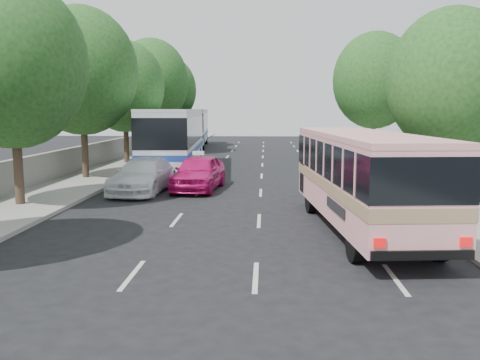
# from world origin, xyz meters

# --- Properties ---
(ground) EXTENTS (120.00, 120.00, 0.00)m
(ground) POSITION_xyz_m (0.00, 0.00, 0.00)
(ground) COLOR black
(ground) RESTS_ON ground
(sidewalk_left) EXTENTS (4.00, 90.00, 0.15)m
(sidewalk_left) POSITION_xyz_m (-8.50, 20.00, 0.07)
(sidewalk_left) COLOR #9E998E
(sidewalk_left) RESTS_ON ground
(sidewalk_right) EXTENTS (4.00, 90.00, 0.12)m
(sidewalk_right) POSITION_xyz_m (8.50, 20.00, 0.06)
(sidewalk_right) COLOR #9E998E
(sidewalk_right) RESTS_ON ground
(low_wall) EXTENTS (0.30, 90.00, 1.50)m
(low_wall) POSITION_xyz_m (-10.30, 20.00, 0.90)
(low_wall) COLOR #9E998E
(low_wall) RESTS_ON sidewalk_left
(tree_left_b) EXTENTS (5.70, 5.70, 8.88)m
(tree_left_b) POSITION_xyz_m (-8.42, 5.94, 5.82)
(tree_left_b) COLOR #38281E
(tree_left_b) RESTS_ON ground
(tree_left_c) EXTENTS (6.00, 6.00, 9.35)m
(tree_left_c) POSITION_xyz_m (-8.62, 13.94, 6.12)
(tree_left_c) COLOR #38281E
(tree_left_c) RESTS_ON ground
(tree_left_d) EXTENTS (5.52, 5.52, 8.60)m
(tree_left_d) POSITION_xyz_m (-8.52, 21.94, 5.63)
(tree_left_d) COLOR #38281E
(tree_left_d) RESTS_ON ground
(tree_left_e) EXTENTS (6.30, 6.30, 9.82)m
(tree_left_e) POSITION_xyz_m (-8.42, 29.94, 6.43)
(tree_left_e) COLOR #38281E
(tree_left_e) RESTS_ON ground
(tree_left_f) EXTENTS (5.88, 5.88, 9.16)m
(tree_left_f) POSITION_xyz_m (-8.62, 37.94, 6.00)
(tree_left_f) COLOR #38281E
(tree_left_f) RESTS_ON ground
(tree_right_near) EXTENTS (5.10, 5.10, 7.95)m
(tree_right_near) POSITION_xyz_m (8.78, 7.94, 5.20)
(tree_right_near) COLOR #38281E
(tree_right_near) RESTS_ON ground
(tree_right_far) EXTENTS (6.00, 6.00, 9.35)m
(tree_right_far) POSITION_xyz_m (9.08, 23.94, 6.12)
(tree_right_far) COLOR #38281E
(tree_right_far) RESTS_ON ground
(pink_bus) EXTENTS (3.39, 9.99, 3.13)m
(pink_bus) POSITION_xyz_m (4.27, 2.71, 1.95)
(pink_bus) COLOR pink
(pink_bus) RESTS_ON ground
(pink_taxi) EXTENTS (2.48, 5.13, 1.69)m
(pink_taxi) POSITION_xyz_m (-2.00, 10.77, 0.84)
(pink_taxi) COLOR #D0126A
(pink_taxi) RESTS_ON ground
(white_pickup) EXTENTS (2.63, 5.58, 1.57)m
(white_pickup) POSITION_xyz_m (-4.50, 9.98, 0.79)
(white_pickup) COLOR white
(white_pickup) RESTS_ON ground
(tour_coach_front) EXTENTS (3.62, 13.06, 3.86)m
(tour_coach_front) POSITION_xyz_m (-4.50, 18.21, 2.33)
(tour_coach_front) COLOR silver
(tour_coach_front) RESTS_ON ground
(tour_coach_rear) EXTENTS (3.81, 13.02, 3.84)m
(tour_coach_rear) POSITION_xyz_m (-6.30, 38.77, 2.31)
(tour_coach_rear) COLOR silver
(tour_coach_rear) RESTS_ON ground
(taxi_roof_sign) EXTENTS (0.57, 0.23, 0.18)m
(taxi_roof_sign) POSITION_xyz_m (-2.00, 10.77, 1.78)
(taxi_roof_sign) COLOR silver
(taxi_roof_sign) RESTS_ON pink_taxi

